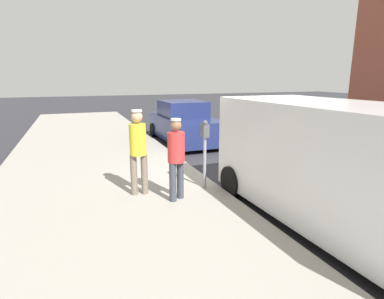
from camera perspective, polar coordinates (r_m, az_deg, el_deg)
name	(u,v)px	position (r m, az deg, el deg)	size (l,w,h in m)	color
ground_plane	(236,175)	(8.42, 8.23, -4.69)	(80.00, 80.00, 0.00)	#2D2D33
sidewalk_slab	(102,189)	(7.41, -16.28, -7.01)	(5.00, 32.00, 0.15)	#9E998E
parking_meter_near	(205,143)	(6.73, 2.38, 1.30)	(0.14, 0.18, 1.52)	gray
pedestrian_in_red	(176,154)	(6.06, -2.93, -0.92)	(0.34, 0.34, 1.65)	#383D47
pedestrian_in_yellow	(138,147)	(6.42, -9.95, 0.53)	(0.36, 0.34, 1.78)	#726656
parked_van	(347,165)	(5.68, 26.68, -2.62)	(2.23, 5.24, 2.15)	white
parked_sedan_behind	(184,124)	(12.46, -1.47, 4.78)	(1.94, 4.40, 1.65)	navy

